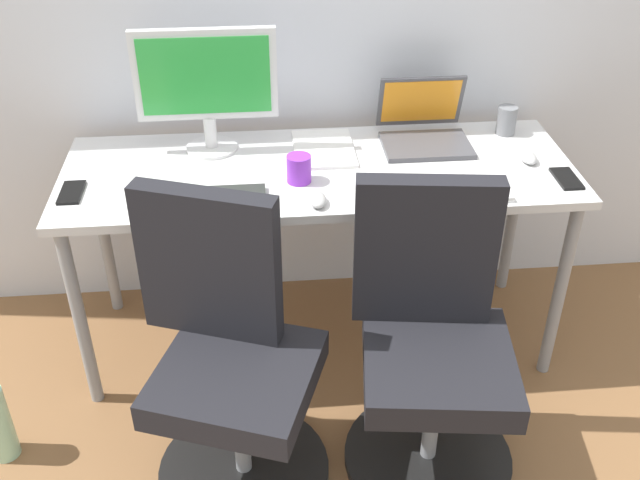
{
  "coord_description": "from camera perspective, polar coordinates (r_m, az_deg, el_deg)",
  "views": [
    {
      "loc": [
        -0.2,
        -2.22,
        1.93
      ],
      "look_at": [
        0.0,
        -0.05,
        0.49
      ],
      "focal_mm": 41.49,
      "sensor_mm": 36.0,
      "label": 1
    }
  ],
  "objects": [
    {
      "name": "phone_near_monitor",
      "position": [
        2.49,
        -18.62,
        3.5
      ],
      "size": [
        0.07,
        0.14,
        0.01
      ],
      "primitive_type": "cube",
      "color": "black",
      "rests_on": "desk"
    },
    {
      "name": "mouse_by_monitor",
      "position": [
        2.3,
        -0.2,
        3.14
      ],
      "size": [
        0.06,
        0.1,
        0.03
      ],
      "primitive_type": "ellipsoid",
      "color": "#B7B7B7",
      "rests_on": "desk"
    },
    {
      "name": "open_laptop",
      "position": [
        2.7,
        8.02,
        8.62
      ],
      "size": [
        0.31,
        0.29,
        0.22
      ],
      "color": "#4C4C51",
      "rests_on": "desk"
    },
    {
      "name": "phone_near_laptop",
      "position": [
        2.57,
        18.48,
        4.52
      ],
      "size": [
        0.07,
        0.14,
        0.01
      ],
      "primitive_type": "cube",
      "color": "black",
      "rests_on": "desk"
    },
    {
      "name": "office_chair_right",
      "position": [
        2.28,
        8.57,
        -8.32
      ],
      "size": [
        0.54,
        0.54,
        0.94
      ],
      "color": "black",
      "rests_on": "ground"
    },
    {
      "name": "keyboard_by_monitor",
      "position": [
        2.35,
        -8.37,
        3.27
      ],
      "size": [
        0.34,
        0.12,
        0.02
      ],
      "primitive_type": "cube",
      "color": "#2D2D2D",
      "rests_on": "desk"
    },
    {
      "name": "desk",
      "position": [
        2.55,
        -0.1,
        4.23
      ],
      "size": [
        1.73,
        0.62,
        0.75
      ],
      "color": "silver",
      "rests_on": "ground"
    },
    {
      "name": "ground_plane",
      "position": [
        2.94,
        -0.09,
        -7.41
      ],
      "size": [
        5.28,
        5.28,
        0.0
      ],
      "primitive_type": "plane",
      "color": "brown"
    },
    {
      "name": "mouse_by_laptop",
      "position": [
        2.65,
        15.76,
        6.17
      ],
      "size": [
        0.06,
        0.1,
        0.03
      ],
      "primitive_type": "ellipsoid",
      "color": "#B7B7B7",
      "rests_on": "desk"
    },
    {
      "name": "paper_pile",
      "position": [
        2.63,
        0.29,
        7.05
      ],
      "size": [
        0.21,
        0.3,
        0.01
      ],
      "primitive_type": "cube",
      "color": "white",
      "rests_on": "desk"
    },
    {
      "name": "coffee_mug",
      "position": [
        2.41,
        -1.64,
        5.51
      ],
      "size": [
        0.08,
        0.08,
        0.09
      ],
      "primitive_type": "cylinder",
      "color": "purple",
      "rests_on": "desk"
    },
    {
      "name": "pen_cup",
      "position": [
        2.82,
        14.2,
        8.94
      ],
      "size": [
        0.07,
        0.07,
        0.1
      ],
      "primitive_type": "cylinder",
      "color": "slate",
      "rests_on": "desk"
    },
    {
      "name": "office_chair_left",
      "position": [
        2.22,
        -7.03,
        -9.36
      ],
      "size": [
        0.56,
        0.56,
        0.94
      ],
      "color": "black",
      "rests_on": "ground"
    },
    {
      "name": "keyboard_by_laptop",
      "position": [
        2.38,
        10.49,
        3.56
      ],
      "size": [
        0.34,
        0.12,
        0.02
      ],
      "primitive_type": "cube",
      "color": "silver",
      "rests_on": "desk"
    },
    {
      "name": "desktop_monitor",
      "position": [
        2.57,
        -8.79,
        11.93
      ],
      "size": [
        0.48,
        0.18,
        0.43
      ],
      "color": "silver",
      "rests_on": "desk"
    }
  ]
}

